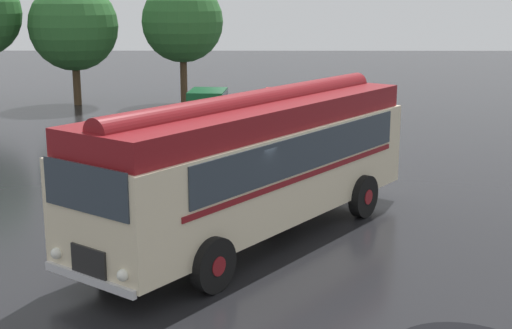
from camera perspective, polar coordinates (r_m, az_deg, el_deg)
ground_plane at (r=16.42m, az=-2.79°, el=-6.51°), size 120.00×120.00×0.00m
vintage_bus at (r=16.50m, az=-0.06°, el=0.46°), size 7.95×9.57×3.49m
car_near_left at (r=30.63m, az=-3.90°, el=4.43°), size 2.17×4.30×1.66m
car_mid_left at (r=30.51m, az=2.14°, el=4.41°), size 2.09×4.27×1.66m
car_mid_right at (r=30.67m, az=6.91°, el=4.37°), size 2.05×4.25×1.66m
tree_left_of_centre at (r=38.33m, az=-14.37°, el=10.71°), size 4.55×4.55×6.34m
tree_centre at (r=37.94m, az=-5.71°, el=11.30°), size 4.23×4.23×6.40m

